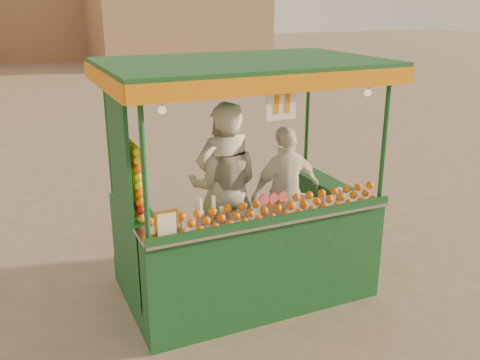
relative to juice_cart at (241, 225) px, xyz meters
name	(u,v)px	position (x,y,z in m)	size (l,w,h in m)	color
ground	(241,294)	(-0.01, -0.01, -0.89)	(90.00, 90.00, 0.00)	#6B5C4C
building_right	(176,16)	(6.99, 23.99, 1.61)	(9.00, 6.00, 5.00)	#906B52
juice_cart	(241,225)	(0.00, 0.00, 0.00)	(3.01, 1.95, 2.74)	#103C1C
vendor_left	(225,184)	(-0.06, 0.33, 0.41)	(0.73, 0.50, 1.95)	silver
vendor_middle	(224,186)	(-0.03, 0.43, 0.34)	(1.09, 1.01, 1.81)	beige
vendor_right	(286,192)	(0.67, 0.17, 0.25)	(0.98, 0.47, 1.63)	white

